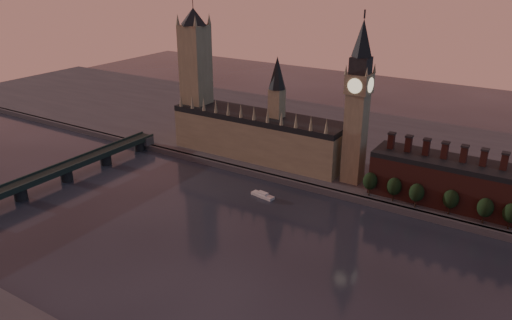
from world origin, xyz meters
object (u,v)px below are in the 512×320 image
at_px(river_boat, 263,195).
at_px(big_ben, 358,102).
at_px(westminster_bridge, 40,180).
at_px(victoria_tower, 196,73).

bearing_deg(river_boat, big_ben, 56.96).
bearing_deg(westminster_bridge, victoria_tower, 73.44).
xyz_separation_m(victoria_tower, westminster_bridge, (-35.00, -117.70, -51.65)).
xyz_separation_m(big_ben, westminster_bridge, (-165.00, -112.70, -49.39)).
bearing_deg(westminster_bridge, river_boat, 28.70).
height_order(westminster_bridge, river_boat, westminster_bridge).
bearing_deg(westminster_bridge, big_ben, 34.33).
relative_size(big_ben, westminster_bridge, 0.54).
bearing_deg(victoria_tower, big_ben, -2.20).
bearing_deg(big_ben, victoria_tower, 177.80).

